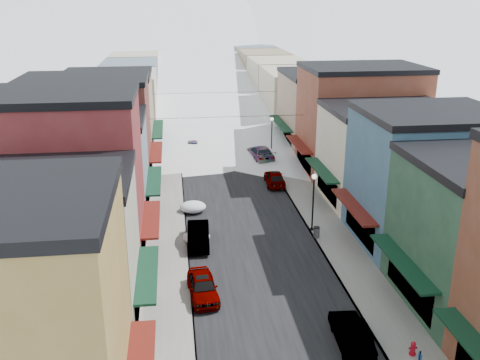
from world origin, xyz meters
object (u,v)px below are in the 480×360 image
object	(u,v)px
car_silver_sedan	(203,287)
fire_hydrant	(413,349)
car_dark_hatch	(198,235)
trash_can	(316,232)
car_green_sedan	(351,334)
streetlamp_near	(313,195)

from	to	relation	value
car_silver_sedan	fire_hydrant	size ratio (longest dim) A/B	5.42
car_dark_hatch	trash_can	distance (m)	9.37
car_silver_sedan	car_green_sedan	bearing A→B (deg)	-42.53
car_silver_sedan	trash_can	distance (m)	12.11
car_dark_hatch	streetlamp_near	size ratio (longest dim) A/B	0.98
streetlamp_near	car_green_sedan	bearing A→B (deg)	-96.39
car_dark_hatch	car_green_sedan	distance (m)	15.73
car_dark_hatch	trash_can	size ratio (longest dim) A/B	5.48
car_silver_sedan	streetlamp_near	distance (m)	13.26
car_dark_hatch	fire_hydrant	bearing A→B (deg)	-52.35
fire_hydrant	trash_can	bearing A→B (deg)	94.83
car_dark_hatch	trash_can	xyz separation A→B (m)	(9.37, -0.14, -0.19)
car_dark_hatch	car_green_sedan	world-z (taller)	car_dark_hatch
car_silver_sedan	car_dark_hatch	xyz separation A→B (m)	(0.13, 7.65, 0.04)
fire_hydrant	streetlamp_near	size ratio (longest dim) A/B	0.17
car_silver_sedan	fire_hydrant	xyz separation A→B (m)	(10.77, -7.49, -0.23)
trash_can	streetlamp_near	distance (m)	2.96
car_green_sedan	fire_hydrant	xyz separation A→B (m)	(2.95, -1.42, -0.23)
car_silver_sedan	trash_can	size ratio (longest dim) A/B	5.05
car_green_sedan	trash_can	distance (m)	13.69
car_silver_sedan	streetlamp_near	world-z (taller)	streetlamp_near
car_dark_hatch	streetlamp_near	bearing A→B (deg)	10.31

